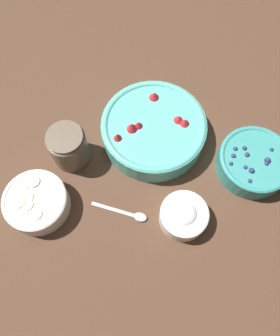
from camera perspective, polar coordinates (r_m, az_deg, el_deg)
name	(u,v)px	position (r m, az deg, el deg)	size (l,w,h in m)	color
ground_plane	(131,168)	(0.83, -1.52, 0.00)	(4.00, 4.00, 0.00)	#4C3323
bowl_strawberries	(154,129)	(0.83, 2.37, 6.87)	(0.26, 0.26, 0.09)	#56B7A8
bowl_blueberries	(254,162)	(0.84, 19.23, 1.07)	(0.18, 0.18, 0.06)	teal
bowl_bananas	(36,202)	(0.80, -17.61, -5.66)	(0.15, 0.15, 0.06)	white
bowl_cream	(184,215)	(0.76, 7.62, -8.18)	(0.11, 0.11, 0.06)	white
jar_chocolate	(69,148)	(0.81, -12.26, 3.49)	(0.09, 0.09, 0.11)	brown
spoon	(130,214)	(0.78, -1.78, -8.02)	(0.11, 0.11, 0.01)	silver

